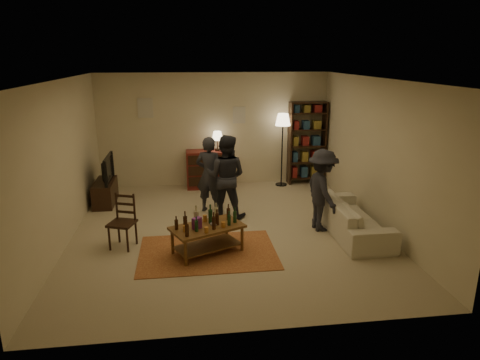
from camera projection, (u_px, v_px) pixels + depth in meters
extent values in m
plane|color=#C6B793|center=(228.00, 230.00, 7.82)|extent=(6.00, 6.00, 0.00)
plane|color=beige|center=(214.00, 130.00, 10.30)|extent=(5.50, 0.00, 5.50)
plane|color=beige|center=(62.00, 164.00, 7.10)|extent=(0.00, 6.00, 6.00)
plane|color=beige|center=(377.00, 154.00, 7.79)|extent=(0.00, 6.00, 6.00)
plane|color=beige|center=(255.00, 223.00, 4.59)|extent=(5.50, 0.00, 5.50)
plane|color=white|center=(226.00, 79.00, 7.06)|extent=(6.00, 6.00, 0.00)
cube|color=beige|center=(145.00, 108.00, 9.92)|extent=(0.35, 0.03, 0.45)
cube|color=beige|center=(239.00, 115.00, 10.26)|extent=(0.30, 0.03, 0.40)
cube|color=brown|center=(208.00, 252.00, 6.94)|extent=(2.20, 1.50, 0.01)
cube|color=brown|center=(207.00, 227.00, 6.82)|extent=(1.28, 1.03, 0.04)
cube|color=brown|center=(208.00, 246.00, 6.91)|extent=(1.15, 0.89, 0.02)
cylinder|color=brown|center=(186.00, 254.00, 6.43)|extent=(0.05, 0.05, 0.42)
cylinder|color=brown|center=(242.00, 239.00, 6.94)|extent=(0.05, 0.05, 0.42)
cylinder|color=brown|center=(172.00, 242.00, 6.83)|extent=(0.05, 0.05, 0.42)
cylinder|color=brown|center=(227.00, 229.00, 7.34)|extent=(0.05, 0.05, 0.42)
cylinder|color=#BD732B|center=(185.00, 229.00, 6.59)|extent=(0.07, 0.07, 0.10)
cylinder|color=#BD732B|center=(206.00, 230.00, 6.56)|extent=(0.07, 0.07, 0.09)
cylinder|color=#BD732B|center=(205.00, 218.00, 7.00)|extent=(0.07, 0.07, 0.11)
cylinder|color=#BD732B|center=(223.00, 225.00, 6.76)|extent=(0.07, 0.07, 0.09)
cube|color=#7B328A|center=(196.00, 223.00, 6.71)|extent=(0.16, 0.16, 0.18)
cylinder|color=gray|center=(214.00, 224.00, 6.86)|extent=(0.12, 0.12, 0.03)
cube|color=black|center=(122.00, 223.00, 7.03)|extent=(0.51, 0.51, 0.04)
cylinder|color=black|center=(109.00, 239.00, 6.97)|extent=(0.04, 0.04, 0.41)
cylinder|color=black|center=(127.00, 240.00, 6.90)|extent=(0.04, 0.04, 0.41)
cylinder|color=black|center=(119.00, 231.00, 7.27)|extent=(0.04, 0.04, 0.41)
cylinder|color=black|center=(136.00, 233.00, 7.20)|extent=(0.04, 0.04, 0.41)
cube|color=black|center=(125.00, 206.00, 7.10)|extent=(0.31, 0.14, 0.47)
cube|color=black|center=(105.00, 193.00, 9.16)|extent=(0.40, 1.00, 0.50)
imported|color=black|center=(104.00, 169.00, 9.01)|extent=(0.13, 0.97, 0.56)
cube|color=maroon|center=(208.00, 169.00, 10.26)|extent=(1.00, 0.48, 0.90)
cube|color=black|center=(208.00, 181.00, 10.09)|extent=(0.92, 0.02, 0.22)
cube|color=black|center=(208.00, 171.00, 10.01)|extent=(0.92, 0.02, 0.22)
cube|color=black|center=(208.00, 160.00, 9.94)|extent=(0.92, 0.02, 0.22)
cylinder|color=black|center=(218.00, 150.00, 10.16)|extent=(0.12, 0.12, 0.04)
cylinder|color=black|center=(218.00, 144.00, 10.12)|extent=(0.02, 0.02, 0.22)
cone|color=#FFE5B2|center=(217.00, 136.00, 10.06)|extent=(0.26, 0.26, 0.20)
cube|color=black|center=(290.00, 144.00, 10.42)|extent=(0.04, 0.34, 2.00)
cube|color=black|center=(324.00, 143.00, 10.52)|extent=(0.04, 0.34, 2.00)
cube|color=black|center=(305.00, 177.00, 10.71)|extent=(0.90, 0.34, 0.03)
cube|color=black|center=(306.00, 161.00, 10.60)|extent=(0.90, 0.34, 0.03)
cube|color=black|center=(307.00, 145.00, 10.48)|extent=(0.90, 0.34, 0.03)
cube|color=black|center=(307.00, 129.00, 10.37)|extent=(0.90, 0.34, 0.03)
cube|color=black|center=(308.00, 113.00, 10.26)|extent=(0.90, 0.34, 0.03)
cube|color=black|center=(309.00, 102.00, 10.19)|extent=(0.90, 0.34, 0.03)
cube|color=maroon|center=(294.00, 172.00, 10.63)|extent=(0.12, 0.22, 0.26)
cube|color=navy|center=(304.00, 171.00, 10.66)|extent=(0.15, 0.22, 0.26)
cube|color=olive|center=(314.00, 171.00, 10.69)|extent=(0.18, 0.22, 0.26)
cube|color=navy|center=(294.00, 156.00, 10.52)|extent=(0.12, 0.22, 0.24)
cube|color=olive|center=(304.00, 156.00, 10.55)|extent=(0.15, 0.22, 0.24)
cube|color=maroon|center=(315.00, 156.00, 10.59)|extent=(0.18, 0.22, 0.24)
cube|color=olive|center=(295.00, 141.00, 10.41)|extent=(0.12, 0.22, 0.22)
cube|color=maroon|center=(305.00, 141.00, 10.44)|extent=(0.15, 0.22, 0.22)
cube|color=navy|center=(316.00, 140.00, 10.48)|extent=(0.18, 0.22, 0.22)
cube|color=maroon|center=(296.00, 125.00, 10.30)|extent=(0.12, 0.22, 0.20)
cube|color=navy|center=(306.00, 125.00, 10.33)|extent=(0.15, 0.22, 0.20)
cube|color=olive|center=(316.00, 124.00, 10.37)|extent=(0.18, 0.22, 0.20)
cube|color=navy|center=(296.00, 109.00, 10.19)|extent=(0.12, 0.22, 0.18)
cube|color=olive|center=(306.00, 108.00, 10.22)|extent=(0.15, 0.22, 0.18)
cube|color=maroon|center=(317.00, 108.00, 10.26)|extent=(0.18, 0.22, 0.18)
cylinder|color=black|center=(281.00, 184.00, 10.54)|extent=(0.28, 0.28, 0.03)
cylinder|color=black|center=(282.00, 154.00, 10.33)|extent=(0.03, 0.03, 1.57)
cone|color=#FFE5B2|center=(283.00, 120.00, 10.09)|extent=(0.36, 0.36, 0.28)
imported|color=beige|center=(352.00, 217.00, 7.63)|extent=(0.81, 2.08, 0.61)
imported|color=#282930|center=(209.00, 175.00, 8.58)|extent=(0.66, 0.56, 1.55)
imported|color=#222329|center=(226.00, 176.00, 8.30)|extent=(0.97, 0.87, 1.63)
imported|color=#23242A|center=(322.00, 190.00, 7.67)|extent=(0.65, 1.02, 1.50)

